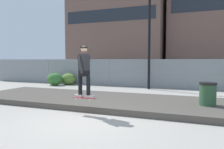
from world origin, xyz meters
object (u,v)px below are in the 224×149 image
(street_lamp, at_px, (149,21))
(trash_bin, at_px, (208,97))
(parked_car_near, at_px, (130,71))
(parked_car_mid, at_px, (198,73))
(shrub_center, at_px, (68,79))
(skater, at_px, (84,69))
(skateboard, at_px, (84,98))
(shrub_left, at_px, (55,79))

(street_lamp, distance_m, trash_bin, 7.01)
(parked_car_near, relative_size, trash_bin, 4.30)
(parked_car_mid, distance_m, shrub_center, 9.71)
(skater, xyz_separation_m, trash_bin, (3.81, 1.99, -1.01))
(street_lamp, distance_m, shrub_center, 7.02)
(skateboard, bearing_deg, skater, 116.57)
(parked_car_mid, distance_m, trash_bin, 9.50)
(trash_bin, bearing_deg, shrub_center, 149.51)
(shrub_center, bearing_deg, skateboard, -54.39)
(parked_car_near, relative_size, shrub_left, 3.90)
(parked_car_mid, bearing_deg, skateboard, -107.06)
(shrub_left, relative_size, shrub_center, 1.05)
(skateboard, height_order, trash_bin, trash_bin)
(skateboard, relative_size, shrub_center, 0.75)
(skateboard, relative_size, street_lamp, 0.12)
(skater, xyz_separation_m, parked_car_near, (-1.87, 11.55, -0.69))
(parked_car_mid, bearing_deg, shrub_left, -153.08)
(skater, xyz_separation_m, shrub_center, (-5.25, 7.33, -1.12))
(shrub_left, bearing_deg, parked_car_mid, 26.92)
(parked_car_near, bearing_deg, parked_car_mid, -0.72)
(street_lamp, height_order, shrub_left, street_lamp)
(skateboard, xyz_separation_m, shrub_left, (-5.96, 6.66, -0.13))
(skater, height_order, shrub_left, skater)
(street_lamp, bearing_deg, parked_car_near, 119.82)
(skateboard, distance_m, parked_car_near, 11.70)
(shrub_center, height_order, trash_bin, trash_bin)
(skateboard, height_order, parked_car_near, parked_car_near)
(street_lamp, xyz_separation_m, parked_car_near, (-2.55, 4.46, -3.33))
(shrub_center, xyz_separation_m, trash_bin, (9.06, -5.34, 0.10))
(skateboard, relative_size, parked_car_mid, 0.18)
(street_lamp, bearing_deg, parked_car_mid, 57.06)
(shrub_left, height_order, trash_bin, trash_bin)
(parked_car_mid, bearing_deg, shrub_center, -154.69)
(parked_car_mid, height_order, trash_bin, parked_car_mid)
(trash_bin, bearing_deg, skateboard, -152.38)
(shrub_left, distance_m, trash_bin, 10.83)
(skater, bearing_deg, parked_car_mid, 72.94)
(skater, bearing_deg, trash_bin, 27.62)
(skater, height_order, parked_car_near, skater)
(skater, relative_size, parked_car_mid, 0.38)
(street_lamp, height_order, trash_bin, street_lamp)
(skateboard, distance_m, shrub_center, 9.02)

